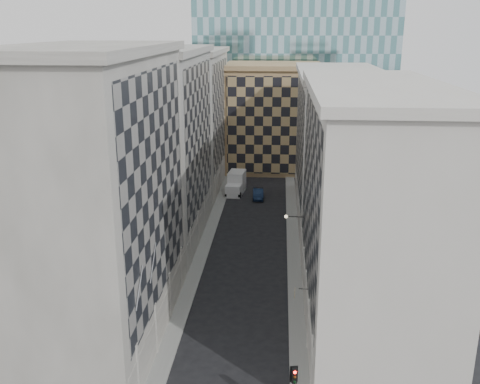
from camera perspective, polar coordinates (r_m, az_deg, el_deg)
The scene contains 15 objects.
sidewalk_west at distance 63.74m, azimuth -3.81°, elevation -5.76°, with size 1.50×100.00×0.15m, color gray.
sidewalk_east at distance 63.18m, azimuth 5.72°, elevation -6.03°, with size 1.50×100.00×0.15m, color gray.
bldg_left_a at distance 43.60m, azimuth -14.97°, elevation -0.86°, with size 10.80×22.80×23.70m.
bldg_left_b at distance 64.17m, azimuth -8.63°, elevation 4.79°, with size 10.80×22.80×22.70m.
bldg_left_c at distance 85.45m, azimuth -5.37°, elevation 7.65°, with size 10.80×22.80×21.70m.
bldg_right_a at distance 46.09m, azimuth 13.48°, elevation -1.74°, with size 10.80×26.80×20.70m.
bldg_right_b at distance 72.06m, azimuth 10.26°, elevation 4.87°, with size 10.80×28.80×19.70m.
tan_block at distance 97.21m, azimuth 3.51°, elevation 8.02°, with size 16.80×14.80×18.80m.
church_tower at distance 110.14m, azimuth 2.72°, elevation 18.26°, with size 7.20×7.20×51.50m.
flagpoles_left at distance 39.15m, azimuth -9.93°, elevation -8.66°, with size 0.10×6.33×2.33m.
bracket_lamp at distance 55.34m, azimuth 5.12°, elevation -2.63°, with size 1.98×0.36×0.36m.
traffic_light at distance 36.38m, azimuth 5.78°, elevation -19.66°, with size 0.52×0.48×4.18m.
box_truck at distance 83.52m, azimuth -0.43°, elevation 0.86°, with size 2.93×6.08×3.23m.
dark_car at distance 80.88m, azimuth 1.95°, elevation -0.19°, with size 1.56×4.48×1.48m, color #0E1B35.
shop_sign at distance 45.31m, azimuth 5.95°, elevation -10.62°, with size 1.14×0.68×0.76m.
Camera 1 is at (3.38, -28.07, 24.92)m, focal length 40.00 mm.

